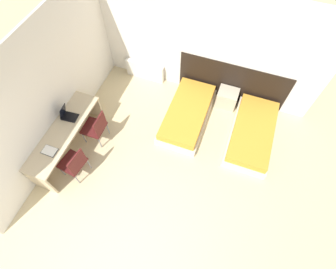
{
  "coord_description": "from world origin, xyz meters",
  "views": [
    {
      "loc": [
        0.97,
        -0.34,
        5.18
      ],
      "look_at": [
        0.0,
        2.31,
        0.55
      ],
      "focal_mm": 28.0,
      "sensor_mm": 36.0,
      "label": 1
    }
  ],
  "objects": [
    {
      "name": "headboard_panel",
      "position": [
        0.92,
        4.19,
        0.53
      ],
      "size": [
        2.57,
        0.03,
        1.07
      ],
      "color": "black",
      "rests_on": "ground_plane"
    },
    {
      "name": "bed_near_door",
      "position": [
        1.69,
        3.21,
        0.17
      ],
      "size": [
        0.93,
        1.89,
        0.36
      ],
      "color": "beige",
      "rests_on": "ground_plane"
    },
    {
      "name": "wall_left",
      "position": [
        -2.3,
        2.1,
        1.35
      ],
      "size": [
        0.05,
        5.21,
        2.7
      ],
      "color": "white",
      "rests_on": "ground_plane"
    },
    {
      "name": "radiator",
      "position": [
        -1.29,
        4.11,
        0.24
      ],
      "size": [
        1.01,
        0.12,
        0.49
      ],
      "color": "silver",
      "rests_on": "ground_plane"
    },
    {
      "name": "chair_near_notebook",
      "position": [
        -1.53,
        1.1,
        0.48
      ],
      "size": [
        0.51,
        0.51,
        0.87
      ],
      "rotation": [
        0.0,
        0.0,
        -0.14
      ],
      "color": "#511919",
      "rests_on": "ground_plane"
    },
    {
      "name": "ground_plane",
      "position": [
        0.0,
        0.0,
        0.0
      ],
      "size": [
        20.0,
        20.0,
        0.0
      ],
      "primitive_type": "plane",
      "color": "beige"
    },
    {
      "name": "bed_near_window",
      "position": [
        0.15,
        3.21,
        0.17
      ],
      "size": [
        0.93,
        1.89,
        0.36
      ],
      "color": "beige",
      "rests_on": "ground_plane"
    },
    {
      "name": "laptop",
      "position": [
        -2.05,
        1.9,
        0.8
      ],
      "size": [
        0.34,
        0.25,
        0.32
      ],
      "rotation": [
        0.0,
        0.0,
        0.09
      ],
      "color": "black",
      "rests_on": "desk"
    },
    {
      "name": "open_notebook",
      "position": [
        -1.97,
        1.08,
        0.74
      ],
      "size": [
        0.29,
        0.2,
        0.02
      ],
      "rotation": [
        0.0,
        0.0,
        -0.01
      ],
      "color": "black",
      "rests_on": "desk"
    },
    {
      "name": "desk",
      "position": [
        -1.99,
        1.56,
        0.57
      ],
      "size": [
        0.57,
        2.05,
        0.73
      ],
      "color": "#C6B28E",
      "rests_on": "ground_plane"
    },
    {
      "name": "wall_back",
      "position": [
        0.0,
        4.23,
        1.35
      ],
      "size": [
        5.54,
        0.05,
        2.7
      ],
      "color": "white",
      "rests_on": "ground_plane"
    },
    {
      "name": "chair_near_laptop",
      "position": [
        -1.53,
        2.0,
        0.48
      ],
      "size": [
        0.46,
        0.46,
        0.87
      ],
      "rotation": [
        0.0,
        0.0,
        0.01
      ],
      "color": "#511919",
      "rests_on": "ground_plane"
    },
    {
      "name": "nightstand",
      "position": [
        0.92,
        3.96,
        0.23
      ],
      "size": [
        0.47,
        0.41,
        0.46
      ],
      "color": "beige",
      "rests_on": "ground_plane"
    }
  ]
}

